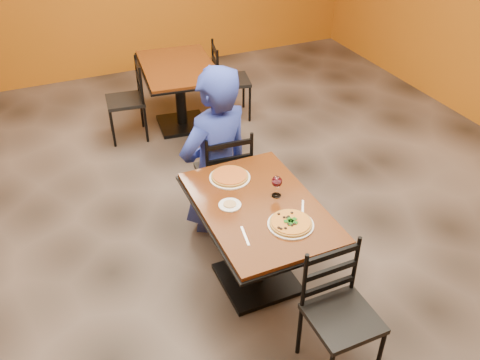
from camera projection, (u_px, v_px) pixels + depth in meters
name	position (u px, v px, depth m)	size (l,w,h in m)	color
floor	(232.00, 241.00, 4.38)	(7.00, 8.00, 0.01)	black
table_main	(258.00, 226.00, 3.69)	(0.83, 1.23, 0.75)	#56280D
table_second	(179.00, 82.00, 5.75)	(0.94, 1.29, 0.75)	#56280D
chair_main_near	(343.00, 319.00, 3.13)	(0.40, 0.40, 0.90)	black
chair_main_far	(223.00, 173.00, 4.42)	(0.42, 0.42, 0.92)	black
chair_second_left	(125.00, 101.00, 5.61)	(0.40, 0.40, 0.88)	black
chair_second_right	(231.00, 81.00, 6.02)	(0.41, 0.41, 0.91)	black
diner	(216.00, 150.00, 4.20)	(0.70, 0.46, 1.48)	navy
plate_main	(291.00, 225.00, 3.39)	(0.31, 0.31, 0.01)	white
pizza_main	(291.00, 223.00, 3.38)	(0.28, 0.28, 0.02)	#96360A
plate_far	(230.00, 178.00, 3.84)	(0.31, 0.31, 0.01)	white
pizza_far	(230.00, 176.00, 3.83)	(0.28, 0.28, 0.02)	orange
side_plate	(230.00, 205.00, 3.56)	(0.16, 0.16, 0.01)	white
dip	(230.00, 204.00, 3.56)	(0.09, 0.09, 0.01)	tan
wine_glass	(277.00, 185.00, 3.61)	(0.08, 0.08, 0.18)	white
fork	(245.00, 236.00, 3.30)	(0.01, 0.19, 0.00)	silver
knife	(303.00, 209.00, 3.53)	(0.01, 0.21, 0.00)	silver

